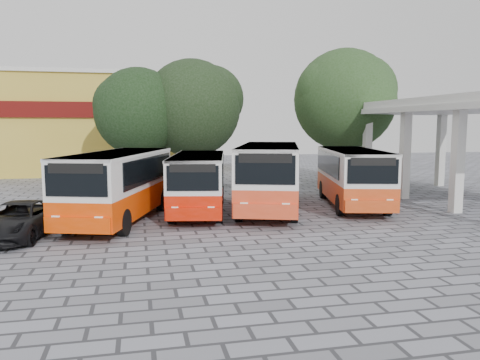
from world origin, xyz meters
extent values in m
plane|color=slate|center=(0.00, 0.00, 0.00)|extent=(90.00, 90.00, 0.00)
cube|color=silver|center=(7.85, 10.50, 2.50)|extent=(0.45, 0.45, 5.00)
cube|color=silver|center=(13.15, 10.50, 2.50)|extent=(0.45, 0.45, 5.00)
cube|color=silver|center=(10.50, 4.00, 5.20)|extent=(6.60, 15.60, 0.40)
cube|color=silver|center=(10.50, 4.00, 4.85)|extent=(6.80, 15.80, 0.30)
cube|color=gold|center=(-11.00, 26.00, 4.00)|extent=(20.00, 10.00, 8.00)
cube|color=#590C0A|center=(-11.00, 20.90, 5.20)|extent=(20.00, 0.20, 1.20)
cube|color=silver|center=(-11.00, 26.00, 8.15)|extent=(20.40, 10.40, 0.30)
cube|color=#E73A00|center=(-7.24, 3.14, 0.90)|extent=(4.72, 8.33, 1.05)
cube|color=silver|center=(-7.24, 3.14, 2.16)|extent=(4.72, 8.33, 1.47)
cube|color=silver|center=(-7.24, 3.14, 2.83)|extent=(4.77, 8.35, 0.12)
cube|color=black|center=(-8.45, 3.14, 2.17)|extent=(2.06, 6.28, 1.05)
cube|color=black|center=(-6.02, 3.14, 2.17)|extent=(2.06, 6.28, 1.05)
cube|color=black|center=(-7.24, -0.87, 2.17)|extent=(2.06, 0.70, 1.05)
cube|color=black|center=(-7.24, -0.87, 2.59)|extent=(1.82, 0.64, 0.34)
cylinder|color=black|center=(-8.31, 0.55, 0.50)|extent=(0.28, 1.00, 1.00)
cylinder|color=black|center=(-6.16, 0.55, 0.50)|extent=(0.28, 1.00, 1.00)
cylinder|color=black|center=(-8.31, 5.74, 0.50)|extent=(0.28, 1.00, 1.00)
cylinder|color=black|center=(-6.16, 5.74, 0.50)|extent=(0.28, 1.00, 1.00)
cube|color=red|center=(-3.73, 4.39, 0.83)|extent=(3.55, 7.66, 0.97)
cube|color=silver|center=(-3.73, 4.39, 2.00)|extent=(3.55, 7.66, 1.35)
cube|color=silver|center=(-3.73, 4.39, 2.62)|extent=(3.59, 7.67, 0.11)
cube|color=black|center=(-4.86, 4.39, 2.01)|extent=(1.18, 5.99, 0.97)
cube|color=black|center=(-2.61, 4.39, 2.01)|extent=(1.18, 5.99, 0.97)
cube|color=black|center=(-3.73, 0.69, 2.01)|extent=(1.96, 0.42, 0.97)
cube|color=black|center=(-3.73, 0.69, 2.40)|extent=(1.73, 0.39, 0.31)
cylinder|color=black|center=(-4.73, 2.00, 0.46)|extent=(0.26, 0.92, 0.92)
cylinder|color=black|center=(-2.74, 2.00, 0.46)|extent=(0.26, 0.92, 0.92)
cylinder|color=black|center=(-4.73, 6.79, 0.46)|extent=(0.26, 0.92, 0.92)
cylinder|color=black|center=(-2.74, 6.79, 0.46)|extent=(0.26, 0.92, 0.92)
cube|color=#E5421D|center=(-0.40, 4.27, 0.97)|extent=(5.07, 8.91, 1.12)
cube|color=silver|center=(-0.40, 4.27, 2.31)|extent=(5.07, 8.91, 1.57)
cube|color=silver|center=(-0.40, 4.27, 3.03)|extent=(5.12, 8.92, 0.13)
cube|color=black|center=(-1.70, 4.27, 2.33)|extent=(2.22, 6.71, 1.12)
cube|color=black|center=(0.90, 4.27, 2.33)|extent=(2.22, 6.71, 1.12)
cube|color=black|center=(-0.40, -0.01, 2.33)|extent=(2.20, 0.76, 1.12)
cube|color=black|center=(-0.40, -0.01, 2.77)|extent=(1.95, 0.68, 0.36)
cylinder|color=black|center=(-1.55, 1.50, 0.53)|extent=(0.30, 1.07, 1.07)
cylinder|color=black|center=(0.75, 1.50, 0.53)|extent=(0.30, 1.07, 1.07)
cylinder|color=black|center=(-1.55, 7.05, 0.53)|extent=(0.30, 1.07, 1.07)
cylinder|color=black|center=(0.75, 7.05, 0.53)|extent=(0.30, 1.07, 1.07)
cube|color=#D14112|center=(3.94, 4.47, 0.88)|extent=(4.12, 8.11, 1.02)
cube|color=silver|center=(3.94, 4.47, 2.10)|extent=(4.12, 8.11, 1.43)
cube|color=silver|center=(3.94, 4.47, 2.76)|extent=(4.16, 8.12, 0.12)
cube|color=black|center=(2.75, 4.47, 2.12)|extent=(1.58, 6.24, 1.02)
cube|color=black|center=(5.13, 4.47, 2.12)|extent=(1.58, 6.24, 1.02)
cube|color=black|center=(3.94, 0.56, 2.12)|extent=(2.04, 0.55, 1.02)
cube|color=black|center=(3.94, 0.56, 2.53)|extent=(1.81, 0.50, 0.33)
cylinder|color=black|center=(2.89, 1.94, 0.49)|extent=(0.27, 0.97, 0.97)
cylinder|color=black|center=(4.99, 1.94, 0.49)|extent=(0.27, 0.97, 0.97)
cylinder|color=black|center=(2.89, 6.99, 0.49)|extent=(0.27, 0.97, 0.97)
cylinder|color=black|center=(4.99, 6.99, 0.49)|extent=(0.27, 0.97, 0.97)
cylinder|color=#42341F|center=(-6.32, 14.82, 1.81)|extent=(0.40, 0.40, 3.63)
sphere|color=black|center=(-6.32, 14.82, 4.89)|extent=(5.78, 5.78, 5.78)
sphere|color=black|center=(-5.17, 15.12, 5.47)|extent=(4.04, 4.04, 4.04)
sphere|color=black|center=(-7.33, 14.62, 5.32)|extent=(3.75, 3.75, 3.75)
cylinder|color=#3F2D10|center=(-2.78, 15.15, 1.95)|extent=(0.47, 0.47, 3.91)
sphere|color=black|center=(-2.78, 15.15, 5.17)|extent=(6.59, 6.59, 6.59)
sphere|color=black|center=(-1.47, 15.45, 5.83)|extent=(4.61, 4.61, 4.61)
sphere|color=black|center=(-3.94, 14.95, 5.66)|extent=(4.28, 4.28, 4.28)
cylinder|color=#362612|center=(7.50, 13.27, 2.14)|extent=(0.45, 0.45, 4.28)
sphere|color=#203C17|center=(7.50, 13.27, 5.74)|extent=(6.92, 6.92, 6.92)
sphere|color=#203C17|center=(8.88, 13.57, 6.44)|extent=(4.84, 4.84, 4.84)
sphere|color=#203C17|center=(6.29, 13.07, 6.26)|extent=(4.50, 4.50, 4.50)
imported|color=black|center=(-10.69, 0.88, 0.64)|extent=(2.89, 4.89, 1.28)
camera|label=1|loc=(-6.43, -16.86, 4.01)|focal=35.00mm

